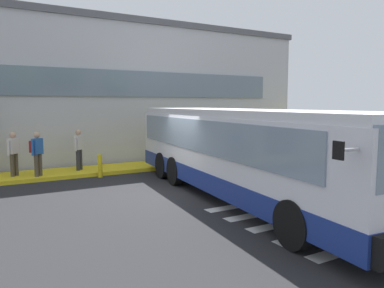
{
  "coord_description": "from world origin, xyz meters",
  "views": [
    {
      "loc": [
        -5.31,
        -10.58,
        2.86
      ],
      "look_at": [
        0.88,
        0.32,
        1.5
      ],
      "focal_mm": 34.54,
      "sensor_mm": 36.0,
      "label": 1
    }
  ],
  "objects_px": {
    "passenger_near_column": "(14,152)",
    "safety_bollard_yellow": "(100,166)",
    "passenger_by_doorway": "(37,151)",
    "passenger_at_curb_edge": "(79,148)",
    "bus_main_foreground": "(242,155)"
  },
  "relations": [
    {
      "from": "passenger_by_doorway",
      "to": "passenger_at_curb_edge",
      "type": "relative_size",
      "value": 1.0
    },
    {
      "from": "passenger_near_column",
      "to": "safety_bollard_yellow",
      "type": "bearing_deg",
      "value": -20.32
    },
    {
      "from": "passenger_near_column",
      "to": "safety_bollard_yellow",
      "type": "distance_m",
      "value": 3.22
    },
    {
      "from": "bus_main_foreground",
      "to": "passenger_at_curb_edge",
      "type": "relative_size",
      "value": 7.04
    },
    {
      "from": "passenger_by_doorway",
      "to": "passenger_at_curb_edge",
      "type": "xyz_separation_m",
      "value": [
        1.66,
        0.56,
        -0.03
      ]
    },
    {
      "from": "passenger_near_column",
      "to": "passenger_by_doorway",
      "type": "xyz_separation_m",
      "value": [
        0.76,
        -0.46,
        0.03
      ]
    },
    {
      "from": "bus_main_foreground",
      "to": "passenger_by_doorway",
      "type": "relative_size",
      "value": 7.04
    },
    {
      "from": "passenger_near_column",
      "to": "passenger_at_curb_edge",
      "type": "distance_m",
      "value": 2.43
    },
    {
      "from": "bus_main_foreground",
      "to": "safety_bollard_yellow",
      "type": "height_order",
      "value": "bus_main_foreground"
    },
    {
      "from": "passenger_near_column",
      "to": "passenger_by_doorway",
      "type": "height_order",
      "value": "same"
    },
    {
      "from": "bus_main_foreground",
      "to": "passenger_at_curb_edge",
      "type": "bearing_deg",
      "value": 117.58
    },
    {
      "from": "passenger_by_doorway",
      "to": "bus_main_foreground",
      "type": "bearing_deg",
      "value": -49.58
    },
    {
      "from": "passenger_by_doorway",
      "to": "passenger_at_curb_edge",
      "type": "height_order",
      "value": "same"
    },
    {
      "from": "passenger_near_column",
      "to": "passenger_by_doorway",
      "type": "bearing_deg",
      "value": -31.13
    },
    {
      "from": "bus_main_foreground",
      "to": "passenger_near_column",
      "type": "bearing_deg",
      "value": 132.29
    }
  ]
}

